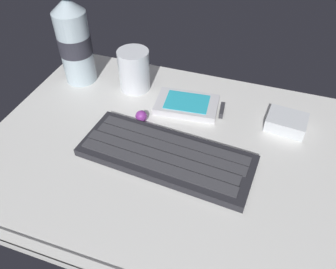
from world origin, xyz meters
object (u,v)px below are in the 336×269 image
juice_cup (134,72)px  charger_block (286,122)px  water_bottle (74,41)px  trackball_mouse (141,116)px  keyboard (166,155)px  handheld_device (190,105)px

juice_cup → charger_block: size_ratio=1.21×
water_bottle → charger_block: size_ratio=2.97×
charger_block → trackball_mouse: charger_block is taller
keyboard → juice_cup: 21.74cm
keyboard → trackball_mouse: 10.79cm
water_bottle → keyboard: bearing=-33.1°
handheld_device → juice_cup: bearing=166.7°
keyboard → trackball_mouse: (-7.58, 7.68, 0.29)cm
handheld_device → juice_cup: size_ratio=1.56×
juice_cup → water_bottle: (-12.38, -0.78, 5.10)cm
juice_cup → water_bottle: 13.41cm
handheld_device → water_bottle: (-25.31, 2.28, 8.28)cm
water_bottle → charger_block: water_bottle is taller
keyboard → handheld_device: 14.19cm
keyboard → charger_block: charger_block is taller
handheld_device → charger_block: size_ratio=1.90×
charger_block → trackball_mouse: (-25.85, -6.89, -0.10)cm
juice_cup → trackball_mouse: size_ratio=3.86×
charger_block → keyboard: bearing=-141.4°
water_bottle → charger_block: (43.51, -1.91, -7.81)cm
handheld_device → juice_cup: 13.67cm
handheld_device → water_bottle: water_bottle is taller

